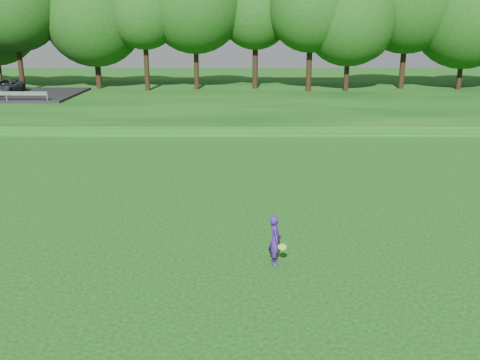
{
  "coord_description": "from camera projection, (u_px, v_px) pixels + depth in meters",
  "views": [
    {
      "loc": [
        2.09,
        -12.49,
        6.58
      ],
      "look_at": [
        2.01,
        5.39,
        1.3
      ],
      "focal_mm": 40.0,
      "sensor_mm": 36.0,
      "label": 1
    }
  ],
  "objects": [
    {
      "name": "walking_path",
      "position": [
        209.0,
        133.0,
        33.03
      ],
      "size": [
        130.0,
        1.6,
        0.04
      ],
      "primitive_type": "cube",
      "color": "gray",
      "rests_on": "ground"
    },
    {
      "name": "berm",
      "position": [
        218.0,
        98.0,
        46.37
      ],
      "size": [
        130.0,
        30.0,
        0.6
      ],
      "primitive_type": "cube",
      "color": "#0C410E",
      "rests_on": "ground"
    },
    {
      "name": "woman",
      "position": [
        275.0,
        240.0,
        14.97
      ],
      "size": [
        0.48,
        0.92,
        1.45
      ],
      "color": "#3D1B7B",
      "rests_on": "ground"
    },
    {
      "name": "treeline",
      "position": [
        219.0,
        5.0,
        48.0
      ],
      "size": [
        104.0,
        7.0,
        15.0
      ],
      "primitive_type": null,
      "color": "#0F4111",
      "rests_on": "berm"
    },
    {
      "name": "ground",
      "position": [
        162.0,
        287.0,
        13.85
      ],
      "size": [
        140.0,
        140.0,
        0.0
      ],
      "primitive_type": "plane",
      "color": "#0C410E",
      "rests_on": "ground"
    }
  ]
}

